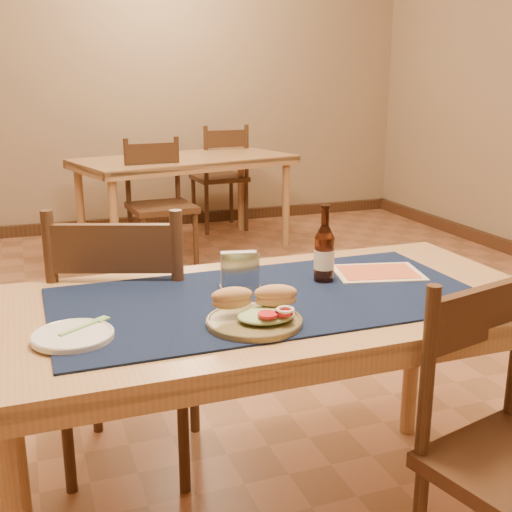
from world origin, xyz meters
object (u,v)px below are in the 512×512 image
object	(u,v)px
chair_main_far	(129,335)
napkin_holder	(240,271)
main_table	(268,326)
beer_bottle	(324,253)
sandwich_plate	(257,314)
back_table	(185,168)

from	to	relation	value
chair_main_far	napkin_holder	xyz separation A→B (m)	(0.29, -0.34, 0.30)
main_table	chair_main_far	distance (m)	0.59
main_table	beer_bottle	distance (m)	0.29
main_table	sandwich_plate	distance (m)	0.24
main_table	chair_main_far	xyz separation A→B (m)	(-0.33, 0.46, -0.16)
napkin_holder	main_table	bearing A→B (deg)	-69.28
chair_main_far	napkin_holder	size ratio (longest dim) A/B	7.74
main_table	back_table	world-z (taller)	same
beer_bottle	main_table	bearing A→B (deg)	-158.81
beer_bottle	napkin_holder	size ratio (longest dim) A/B	1.87
back_table	napkin_holder	size ratio (longest dim) A/B	14.43
napkin_holder	back_table	bearing A→B (deg)	78.77
back_table	chair_main_far	size ratio (longest dim) A/B	1.86
beer_bottle	chair_main_far	bearing A→B (deg)	145.34
sandwich_plate	napkin_holder	xyz separation A→B (m)	(0.06, 0.30, 0.02)
chair_main_far	beer_bottle	bearing A→B (deg)	-34.66
main_table	back_table	distance (m)	3.38
main_table	napkin_holder	world-z (taller)	napkin_holder
main_table	sandwich_plate	xyz separation A→B (m)	(-0.10, -0.18, 0.11)
back_table	main_table	bearing A→B (deg)	-100.11
back_table	napkin_holder	bearing A→B (deg)	-101.23
beer_bottle	back_table	bearing A→B (deg)	83.33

